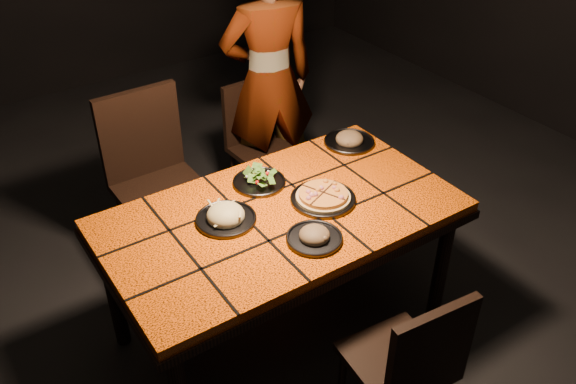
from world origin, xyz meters
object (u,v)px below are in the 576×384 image
dining_table (281,225)px  chair_near (410,362)px  chair_far_right (258,137)px  diner (269,80)px  chair_far_left (153,171)px  plate_pasta (226,216)px  plate_pizza (323,197)px

dining_table → chair_near: (0.08, -0.81, -0.19)m
chair_far_right → diner: (0.11, 0.03, 0.35)m
chair_near → diner: (0.55, 1.90, 0.34)m
chair_far_left → chair_far_right: size_ratio=1.24×
chair_near → diner: bearing=-100.7°
chair_near → chair_far_left: chair_far_left is taller
plate_pasta → chair_far_right: bearing=52.5°
chair_near → plate_pasta: chair_near is taller
plate_pasta → chair_far_left: bearing=91.1°
chair_far_left → plate_pasta: size_ratio=3.76×
chair_near → plate_pizza: (0.13, 0.77, 0.29)m
chair_far_left → diner: size_ratio=0.62×
plate_pizza → plate_pasta: (-0.45, 0.11, 0.01)m
chair_far_right → dining_table: bearing=-119.2°
diner → plate_pizza: diner is taller
dining_table → chair_far_left: (-0.26, 0.89, -0.09)m
dining_table → plate_pizza: size_ratio=4.83×
dining_table → diner: bearing=60.3°
dining_table → chair_near: size_ratio=1.93×
dining_table → chair_far_right: bearing=64.0°
plate_pizza → chair_far_left: bearing=116.6°
dining_table → plate_pizza: bearing=-10.3°
chair_near → chair_far_right: chair_near is taller
diner → plate_pasta: diner is taller
dining_table → diner: 1.27m
chair_near → chair_far_left: size_ratio=0.82×
diner → chair_near: bearing=86.8°
chair_far_left → plate_pizza: size_ratio=3.04×
chair_far_right → plate_pasta: 1.28m
plate_pasta → chair_near: bearing=-70.3°
chair_near → plate_pizza: chair_near is taller
diner → chair_far_right: bearing=28.5°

